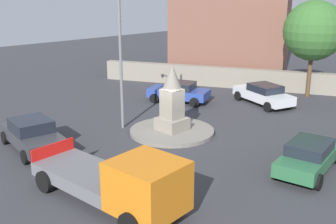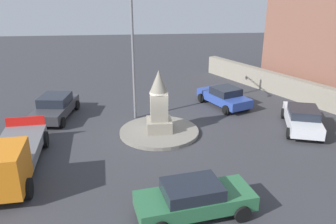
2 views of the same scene
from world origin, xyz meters
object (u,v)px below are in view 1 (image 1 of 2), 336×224
car_white_approaching (263,94)px  car_blue_far_side (179,92)px  car_dark_grey_waiting (33,134)px  corner_building (233,9)px  truck_orange_parked_left (122,182)px  tree_near_wall (314,31)px  car_green_parked_right (310,155)px  streetlamp (120,39)px  monument (172,101)px

car_white_approaching → car_blue_far_side: 5.60m
car_blue_far_side → car_dark_grey_waiting: bearing=95.4°
corner_building → truck_orange_parked_left: bearing=118.6°
truck_orange_parked_left → tree_near_wall: (3.10, -19.30, 3.61)m
car_white_approaching → tree_near_wall: (-1.01, -4.16, 3.91)m
car_dark_grey_waiting → truck_orange_parked_left: size_ratio=0.70×
car_white_approaching → car_dark_grey_waiting: size_ratio=1.05×
car_green_parked_right → truck_orange_parked_left: bearing=67.9°
car_green_parked_right → car_dark_grey_waiting: car_dark_grey_waiting is taller
car_blue_far_side → car_white_approaching: bearing=-141.2°
car_dark_grey_waiting → car_green_parked_right: bearing=-146.0°
car_green_parked_right → corner_building: size_ratio=0.40×
car_dark_grey_waiting → streetlamp: bearing=-96.3°
car_green_parked_right → monument: bearing=5.6°
car_dark_grey_waiting → corner_building: 22.24m
corner_building → car_white_approaching: bearing=139.7°
car_dark_grey_waiting → truck_orange_parked_left: 7.46m
corner_building → car_dark_grey_waiting: bearing=101.7°
car_green_parked_right → car_dark_grey_waiting: bearing=34.0°
streetlamp → truck_orange_parked_left: bearing=141.5°
streetlamp → corner_building: (4.95, -16.21, 0.83)m
car_dark_grey_waiting → car_white_approaching: bearing=-102.7°
corner_building → tree_near_wall: (-8.73, 2.39, -1.07)m
truck_orange_parked_left → corner_building: 25.15m
tree_near_wall → monument: bearing=84.2°
truck_orange_parked_left → tree_near_wall: tree_near_wall is taller
car_dark_grey_waiting → corner_building: corner_building is taller
streetlamp → corner_building: 16.97m
streetlamp → car_green_parked_right: (-9.94, -2.06, -4.16)m
car_green_parked_right → truck_orange_parked_left: size_ratio=0.70×
monument → car_green_parked_right: bearing=-174.4°
monument → streetlamp: bearing=27.9°
monument → truck_orange_parked_left: monument is taller
monument → car_blue_far_side: bearing=-49.5°
car_blue_far_side → truck_orange_parked_left: 14.40m
car_green_parked_right → corner_building: (14.89, -14.15, 4.99)m
monument → car_green_parked_right: size_ratio=0.77×
truck_orange_parked_left → tree_near_wall: size_ratio=0.97×
car_white_approaching → corner_building: (7.72, -6.55, 4.98)m
car_white_approaching → corner_building: bearing=-40.3°
streetlamp → car_green_parked_right: bearing=-168.3°
car_blue_far_side → truck_orange_parked_left: truck_orange_parked_left is taller
truck_orange_parked_left → corner_building: bearing=-61.4°
streetlamp → car_blue_far_side: streetlamp is taller
car_blue_far_side → truck_orange_parked_left: size_ratio=0.68×
corner_building → tree_near_wall: 9.12m
truck_orange_parked_left → tree_near_wall: 19.88m
truck_orange_parked_left → streetlamp: bearing=-38.5°
car_white_approaching → car_blue_far_side: bearing=38.8°
truck_orange_parked_left → car_green_parked_right: bearing=-112.1°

